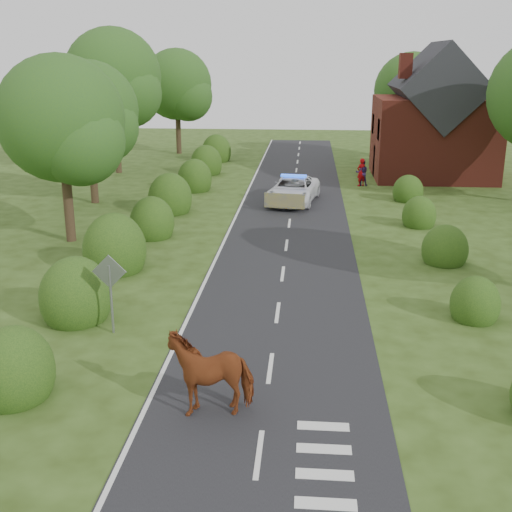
# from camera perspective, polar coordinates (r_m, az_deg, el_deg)

# --- Properties ---
(ground) EXTENTS (120.00, 120.00, 0.00)m
(ground) POSITION_cam_1_polar(r_m,az_deg,el_deg) (17.87, 1.27, -9.98)
(ground) COLOR #2F4314
(road) EXTENTS (6.00, 70.00, 0.02)m
(road) POSITION_cam_1_polar(r_m,az_deg,el_deg) (31.93, 2.93, 2.46)
(road) COLOR black
(road) RESTS_ON ground
(road_markings) EXTENTS (4.96, 70.00, 0.01)m
(road_markings) POSITION_cam_1_polar(r_m,az_deg,el_deg) (30.03, -0.26, 1.55)
(road_markings) COLOR white
(road_markings) RESTS_ON road
(hedgerow_left) EXTENTS (2.75, 50.41, 3.00)m
(hedgerow_left) POSITION_cam_1_polar(r_m,az_deg,el_deg) (29.49, -10.04, 2.44)
(hedgerow_left) COLOR #1C3F15
(hedgerow_left) RESTS_ON ground
(hedgerow_right) EXTENTS (2.10, 45.78, 2.10)m
(hedgerow_right) POSITION_cam_1_polar(r_m,az_deg,el_deg) (28.69, 15.96, 1.20)
(hedgerow_right) COLOR #1C3F15
(hedgerow_right) RESTS_ON ground
(tree_left_a) EXTENTS (5.74, 5.60, 8.38)m
(tree_left_a) POSITION_cam_1_polar(r_m,az_deg,el_deg) (29.83, -16.57, 11.14)
(tree_left_a) COLOR #332316
(tree_left_a) RESTS_ON ground
(tree_left_b) EXTENTS (5.74, 5.60, 8.07)m
(tree_left_b) POSITION_cam_1_polar(r_m,az_deg,el_deg) (37.86, -14.36, 12.04)
(tree_left_b) COLOR #332316
(tree_left_b) RESTS_ON ground
(tree_left_c) EXTENTS (6.97, 6.80, 10.22)m
(tree_left_c) POSITION_cam_1_polar(r_m,az_deg,el_deg) (47.69, -12.28, 14.97)
(tree_left_c) COLOR #332316
(tree_left_c) RESTS_ON ground
(tree_left_d) EXTENTS (6.15, 6.00, 8.89)m
(tree_left_d) POSITION_cam_1_polar(r_m,az_deg,el_deg) (56.86, -6.81, 14.65)
(tree_left_d) COLOR #332316
(tree_left_d) RESTS_ON ground
(tree_right_c) EXTENTS (6.15, 6.00, 8.58)m
(tree_right_c) POSITION_cam_1_polar(r_m,az_deg,el_deg) (54.42, 13.96, 13.85)
(tree_right_c) COLOR #332316
(tree_right_c) RESTS_ON ground
(road_sign) EXTENTS (1.06, 0.08, 2.53)m
(road_sign) POSITION_cam_1_polar(r_m,az_deg,el_deg) (19.92, -12.85, -2.31)
(road_sign) COLOR gray
(road_sign) RESTS_ON ground
(house) EXTENTS (8.00, 7.40, 9.17)m
(house) POSITION_cam_1_polar(r_m,az_deg,el_deg) (46.85, 15.56, 11.33)
(house) COLOR maroon
(house) RESTS_ON ground
(cow) EXTENTS (2.61, 1.81, 1.68)m
(cow) POSITION_cam_1_polar(r_m,az_deg,el_deg) (15.76, -4.01, -10.56)
(cow) COLOR brown
(cow) RESTS_ON ground
(police_van) EXTENTS (3.27, 5.72, 1.64)m
(police_van) POSITION_cam_1_polar(r_m,az_deg,el_deg) (37.61, 3.34, 5.89)
(police_van) COLOR white
(police_van) RESTS_ON ground
(pedestrian_red) EXTENTS (0.79, 0.74, 1.82)m
(pedestrian_red) POSITION_cam_1_polar(r_m,az_deg,el_deg) (42.97, 9.34, 7.36)
(pedestrian_red) COLOR #A6090D
(pedestrian_red) RESTS_ON ground
(pedestrian_purple) EXTENTS (0.85, 0.67, 1.70)m
(pedestrian_purple) POSITION_cam_1_polar(r_m,az_deg,el_deg) (43.13, 9.39, 7.31)
(pedestrian_purple) COLOR #321C4D
(pedestrian_purple) RESTS_ON ground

